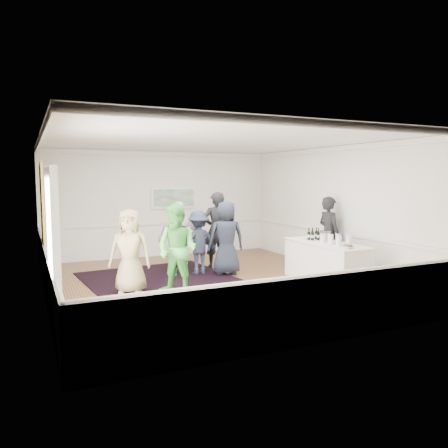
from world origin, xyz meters
name	(u,v)px	position (x,y,z in m)	size (l,w,h in m)	color
floor	(212,283)	(0.00, 0.00, 0.00)	(8.00, 8.00, 0.00)	brown
ceiling	(211,141)	(0.00, 0.00, 3.20)	(7.00, 8.00, 0.02)	white
wall_left	(43,220)	(-3.50, 0.00, 1.60)	(0.02, 8.00, 3.20)	white
wall_right	(337,209)	(3.50, 0.00, 1.60)	(0.02, 8.00, 3.20)	white
wall_back	(161,204)	(0.00, 4.00, 1.60)	(7.00, 0.02, 3.20)	white
wall_front	(322,234)	(0.00, -4.00, 1.60)	(7.00, 0.02, 3.20)	white
wainscoting	(212,262)	(0.00, 0.00, 0.50)	(7.00, 8.00, 1.00)	white
mirror	(42,205)	(-3.45, 1.30, 1.80)	(0.05, 1.25, 1.85)	yellow
doorway	(52,242)	(-3.45, -1.90, 1.42)	(0.10, 1.78, 2.56)	white
landscape_painting	(174,198)	(0.40, 3.95, 1.78)	(1.44, 0.06, 0.66)	white
area_rug	(168,283)	(-0.92, 0.40, 0.01)	(3.30, 4.33, 0.02)	black
serving_table	(326,262)	(2.45, -0.95, 0.46)	(0.86, 2.27, 0.92)	white
bartender	(329,234)	(3.20, -0.08, 0.96)	(0.70, 0.46, 1.93)	black
guest_tan	(130,252)	(-1.87, -0.08, 0.88)	(0.86, 0.56, 1.76)	tan
guest_green	(177,250)	(-1.00, -0.57, 0.93)	(0.90, 0.70, 1.86)	#50C44E
guest_lilac	(180,238)	(-0.37, 1.12, 0.91)	(1.07, 0.45, 1.83)	silver
guest_dark_a	(198,243)	(0.08, 1.06, 0.79)	(1.02, 0.59, 1.58)	#222939
guest_dark_b	(216,230)	(0.83, 1.64, 1.01)	(0.74, 0.48, 2.02)	black
guest_navy	(226,238)	(0.70, 0.74, 0.91)	(0.89, 0.58, 1.83)	#222939
wine_bottles	(314,233)	(2.46, -0.45, 1.07)	(0.33, 0.26, 0.31)	black
juice_pitchers	(336,239)	(2.44, -1.29, 1.04)	(0.42, 0.62, 0.24)	#69B440
ice_bucket	(325,237)	(2.52, -0.80, 1.03)	(0.26, 0.26, 0.24)	silver
nut_bowl	(348,247)	(2.33, -1.81, 0.95)	(0.25, 0.25, 0.08)	white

